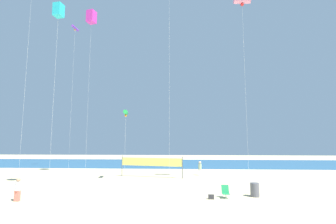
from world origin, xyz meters
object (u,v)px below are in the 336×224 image
at_px(kite_magenta_box, 91,17).
at_px(kite_blue_diamond, 31,5).
at_px(beachgoer_white_shirt, 18,189).
at_px(kite_pink_tube, 242,1).
at_px(beachgoer_sage_shirt, 200,168).
at_px(kite_cyan_box, 59,11).
at_px(trash_barrel, 255,190).
at_px(volleyball_net, 151,163).
at_px(kite_green_tube, 126,113).
at_px(folding_beach_chair, 225,191).
at_px(kite_violet_tube, 75,29).
at_px(beach_handbag, 211,197).

relative_size(kite_magenta_box, kite_blue_diamond, 1.08).
bearing_deg(beachgoer_white_shirt, kite_pink_tube, -117.11).
xyz_separation_m(beachgoer_sage_shirt, kite_cyan_box, (-12.95, -10.58, 14.65)).
bearing_deg(trash_barrel, kite_blue_diamond, 171.09).
height_order(volleyball_net, kite_green_tube, kite_green_tube).
bearing_deg(kite_blue_diamond, kite_pink_tube, 4.99).
distance_m(kite_pink_tube, kite_green_tube, 16.71).
distance_m(beachgoer_sage_shirt, kite_pink_tube, 19.03).
relative_size(beachgoer_white_shirt, trash_barrel, 1.57).
height_order(beachgoer_white_shirt, kite_pink_tube, kite_pink_tube).
relative_size(volleyball_net, kite_cyan_box, 0.45).
distance_m(folding_beach_chair, kite_magenta_box, 25.80).
bearing_deg(kite_green_tube, trash_barrel, -30.82).
xyz_separation_m(kite_pink_tube, kite_green_tube, (-12.24, 1.72, -11.24)).
height_order(kite_violet_tube, kite_blue_diamond, kite_violet_tube).
height_order(trash_barrel, kite_green_tube, kite_green_tube).
bearing_deg(kite_cyan_box, beachgoer_white_shirt, -96.42).
relative_size(beachgoer_white_shirt, kite_cyan_box, 0.10).
relative_size(kite_green_tube, kite_violet_tube, 0.33).
bearing_deg(beachgoer_sage_shirt, folding_beach_chair, -141.36).
bearing_deg(kite_cyan_box, kite_magenta_box, 92.60).
distance_m(beachgoer_white_shirt, kite_pink_tube, 25.80).
bearing_deg(beachgoer_white_shirt, beachgoer_sage_shirt, -94.11).
xyz_separation_m(volleyball_net, beach_handbag, (5.60, -10.46, -1.47)).
bearing_deg(beach_handbag, kite_magenta_box, 141.97).
bearing_deg(kite_magenta_box, folding_beach_chair, -34.68).
height_order(folding_beach_chair, trash_barrel, trash_barrel).
distance_m(kite_cyan_box, kite_violet_tube, 18.22).
distance_m(beach_handbag, kite_violet_tube, 33.75).
bearing_deg(trash_barrel, beachgoer_sage_shirt, 105.67).
xyz_separation_m(beachgoer_white_shirt, kite_blue_diamond, (-3.79, 5.58, 16.79)).
distance_m(volleyball_net, beach_handbag, 11.96).
relative_size(kite_pink_tube, kite_magenta_box, 0.92).
height_order(kite_green_tube, kite_violet_tube, kite_violet_tube).
xyz_separation_m(trash_barrel, kite_green_tube, (-11.33, 6.76, 6.60)).
bearing_deg(kite_magenta_box, beachgoer_sage_shirt, 8.76).
xyz_separation_m(trash_barrel, volleyball_net, (-8.91, 9.49, 1.13)).
relative_size(beach_handbag, kite_violet_tube, 0.02).
xyz_separation_m(volleyball_net, kite_green_tube, (-2.43, -2.73, 5.47)).
bearing_deg(trash_barrel, kite_violet_tube, 142.55).
xyz_separation_m(beach_handbag, kite_magenta_box, (-13.24, 10.36, 19.34)).
bearing_deg(folding_beach_chair, kite_pink_tube, 36.95).
distance_m(folding_beach_chair, beach_handbag, 1.21).
bearing_deg(folding_beach_chair, beachgoer_sage_shirt, 71.03).
xyz_separation_m(kite_magenta_box, kite_blue_diamond, (-3.77, -6.20, -1.87)).
bearing_deg(kite_blue_diamond, kite_cyan_box, -29.21).
distance_m(kite_magenta_box, kite_violet_tube, 9.63).
height_order(beachgoer_white_shirt, kite_green_tube, kite_green_tube).
distance_m(kite_magenta_box, kite_cyan_box, 9.41).
height_order(beachgoer_sage_shirt, volleyball_net, volleyball_net).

